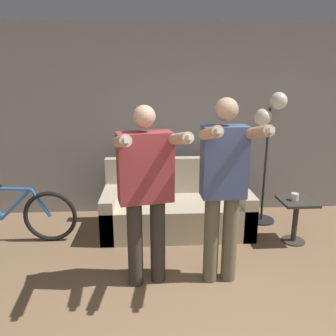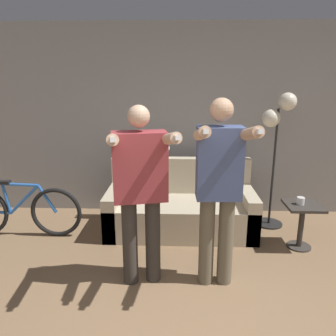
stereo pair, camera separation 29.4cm
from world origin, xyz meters
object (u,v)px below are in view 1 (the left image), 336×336
couch (176,209)px  side_table (296,213)px  person_right (224,182)px  cup (295,197)px  bicycle (11,216)px  cat (150,152)px  floor_lamp (269,125)px  person_left (146,185)px

couch → side_table: bearing=-17.4°
person_right → cup: 1.31m
couch → side_table: couch is taller
couch → bicycle: (-1.96, -0.25, 0.05)m
cat → floor_lamp: size_ratio=0.26×
person_left → cup: size_ratio=19.63×
person_right → floor_lamp: person_right is taller
person_left → side_table: 1.97m
person_right → cat: (-0.64, 1.45, -0.04)m
person_left → cat: bearing=76.4°
person_left → couch: bearing=60.5°
couch → side_table: size_ratio=3.49×
couch → floor_lamp: (1.19, 0.18, 1.04)m
couch → cat: bearing=137.2°
side_table → couch: bearing=162.6°
couch → cup: size_ratio=21.51×
cat → floor_lamp: floor_lamp is taller
person_left → cat: (0.04, 1.45, -0.02)m
person_right → cat: bearing=112.2°
couch → floor_lamp: bearing=8.7°
bicycle → floor_lamp: bearing=7.8°
person_left → person_right: person_right is taller
person_left → cat: size_ratio=3.72×
floor_lamp → side_table: (0.18, -0.61, -0.95)m
couch → person_right: 1.39m
cat → person_left: bearing=-91.7°
side_table → bicycle: bearing=176.9°
person_right → side_table: person_right is taller
couch → person_right: person_right is taller
person_right → cup: person_right is taller
couch → bicycle: couch is taller
couch → person_left: bearing=-107.6°
couch → cup: bearing=-17.7°
couch → cat: cat is taller
person_right → floor_lamp: (0.86, 1.33, 0.32)m
couch → person_left: (-0.36, -1.15, 0.70)m
couch → person_right: size_ratio=1.06×
cup → cat: bearing=156.4°
person_left → side_table: bearing=10.8°
side_table → floor_lamp: bearing=106.2°
person_left → cup: (1.69, 0.72, -0.41)m
floor_lamp → bicycle: (-3.14, -0.43, -0.99)m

